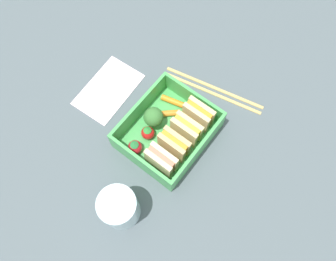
# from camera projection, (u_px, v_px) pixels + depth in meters

# --- Properties ---
(ground_plane) EXTENTS (1.20, 1.20, 0.02)m
(ground_plane) POSITION_uv_depth(u_px,v_px,m) (168.00, 137.00, 0.66)
(ground_plane) COLOR #4D595E
(bento_tray) EXTENTS (0.17, 0.15, 0.01)m
(bento_tray) POSITION_uv_depth(u_px,v_px,m) (168.00, 134.00, 0.64)
(bento_tray) COLOR #47A854
(bento_tray) RESTS_ON ground_plane
(bento_rim) EXTENTS (0.17, 0.15, 0.05)m
(bento_rim) POSITION_uv_depth(u_px,v_px,m) (168.00, 129.00, 0.62)
(bento_rim) COLOR #47A854
(bento_rim) RESTS_ON bento_tray
(sandwich_left) EXTENTS (0.03, 0.06, 0.05)m
(sandwich_left) POSITION_uv_depth(u_px,v_px,m) (198.00, 115.00, 0.62)
(sandwich_left) COLOR #DEBC86
(sandwich_left) RESTS_ON bento_tray
(sandwich_center_left) EXTENTS (0.03, 0.06, 0.05)m
(sandwich_center_left) POSITION_uv_depth(u_px,v_px,m) (186.00, 129.00, 0.61)
(sandwich_center_left) COLOR #D9C383
(sandwich_center_left) RESTS_ON bento_tray
(sandwich_center) EXTENTS (0.03, 0.06, 0.05)m
(sandwich_center) POSITION_uv_depth(u_px,v_px,m) (174.00, 145.00, 0.60)
(sandwich_center) COLOR tan
(sandwich_center) RESTS_ON bento_tray
(sandwich_center_right) EXTENTS (0.03, 0.06, 0.05)m
(sandwich_center_right) POSITION_uv_depth(u_px,v_px,m) (161.00, 160.00, 0.59)
(sandwich_center_right) COLOR beige
(sandwich_center_right) RESTS_ON bento_tray
(carrot_stick_far_left) EXTENTS (0.02, 0.05, 0.01)m
(carrot_stick_far_left) POSITION_uv_depth(u_px,v_px,m) (173.00, 101.00, 0.66)
(carrot_stick_far_left) COLOR orange
(carrot_stick_far_left) RESTS_ON bento_tray
(carrot_stick_left) EXTENTS (0.04, 0.05, 0.01)m
(carrot_stick_left) POSITION_uv_depth(u_px,v_px,m) (167.00, 113.00, 0.65)
(carrot_stick_left) COLOR orange
(carrot_stick_left) RESTS_ON bento_tray
(broccoli_floret) EXTENTS (0.04, 0.04, 0.05)m
(broccoli_floret) POSITION_uv_depth(u_px,v_px,m) (153.00, 118.00, 0.62)
(broccoli_floret) COLOR #81C169
(broccoli_floret) RESTS_ON bento_tray
(strawberry_left) EXTENTS (0.03, 0.03, 0.03)m
(strawberry_left) POSITION_uv_depth(u_px,v_px,m) (148.00, 133.00, 0.62)
(strawberry_left) COLOR red
(strawberry_left) RESTS_ON bento_tray
(strawberry_far_left) EXTENTS (0.03, 0.03, 0.03)m
(strawberry_far_left) POSITION_uv_depth(u_px,v_px,m) (135.00, 147.00, 0.61)
(strawberry_far_left) COLOR red
(strawberry_far_left) RESTS_ON bento_tray
(chopstick_pair) EXTENTS (0.06, 0.22, 0.01)m
(chopstick_pair) POSITION_uv_depth(u_px,v_px,m) (213.00, 90.00, 0.68)
(chopstick_pair) COLOR tan
(chopstick_pair) RESTS_ON ground_plane
(drinking_glass) EXTENTS (0.07, 0.07, 0.09)m
(drinking_glass) POSITION_uv_depth(u_px,v_px,m) (120.00, 208.00, 0.55)
(drinking_glass) COLOR silver
(drinking_glass) RESTS_ON ground_plane
(folded_napkin) EXTENTS (0.15, 0.10, 0.00)m
(folded_napkin) POSITION_uv_depth(u_px,v_px,m) (108.00, 89.00, 0.68)
(folded_napkin) COLOR silver
(folded_napkin) RESTS_ON ground_plane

